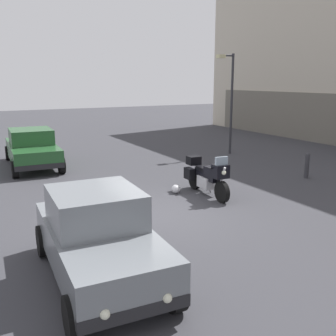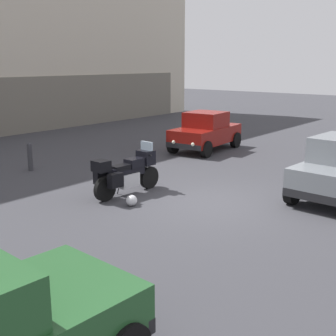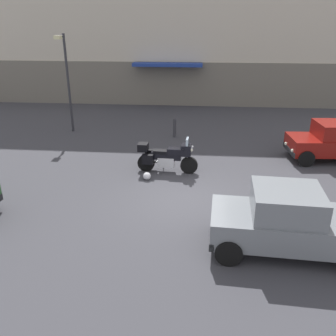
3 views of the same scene
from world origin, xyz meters
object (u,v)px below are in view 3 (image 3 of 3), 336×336
Objects in this scene: helmet at (147,176)px; bollard_curbside at (175,127)px; motorcycle at (166,156)px; car_compact_side at (332,142)px; streetlamp_curbside at (66,74)px; car_hatchback_near at (289,222)px.

bollard_curbside is (0.60, 5.17, 0.36)m from helmet.
bollard_curbside is (-0.02, 4.41, -0.12)m from motorcycle.
streetlamp_curbside is at bearing -18.61° from car_compact_side.
bollard_curbside is at bearing -25.74° from car_compact_side.
streetlamp_curbside is at bearing 135.82° from car_hatchback_near.
motorcycle is at bearing -89.74° from bollard_curbside.
car_hatchback_near is at bearing 59.89° from car_compact_side.
helmet is 7.78m from streetlamp_curbside.
motorcycle is 0.57× the size of car_hatchback_near.
helmet is 5.22m from bollard_curbside.
motorcycle is at bearing 11.43° from car_compact_side.
helmet is 5.66m from car_hatchback_near.
car_hatchback_near reaches higher than car_compact_side.
car_compact_side is at bearing 20.45° from helmet.
bollard_curbside is (-3.44, 9.08, -0.31)m from car_hatchback_near.
helmet is 0.08× the size of car_compact_side.
car_compact_side reaches higher than helmet.
motorcycle is at bearing -42.23° from streetlamp_curbside.
car_hatchback_near is 9.72m from bollard_curbside.
streetlamp_curbside reaches higher than car_compact_side.
streetlamp_curbside is (-5.30, 4.81, 2.26)m from motorcycle.
motorcycle is 0.48× the size of streetlamp_curbside.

